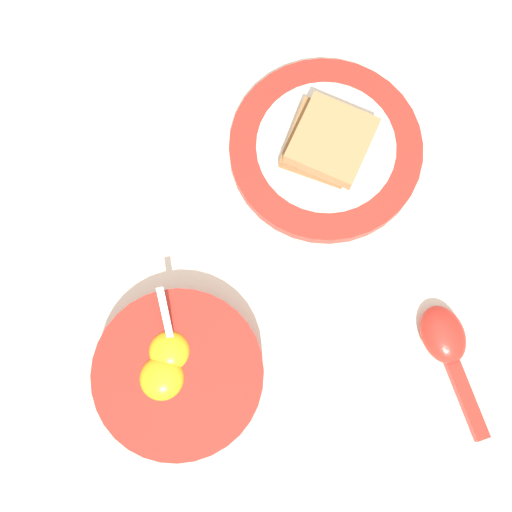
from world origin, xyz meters
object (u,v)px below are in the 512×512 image
(egg_bowl, at_px, (179,375))
(toast_sandwich, at_px, (328,141))
(soup_spoon, at_px, (447,345))
(toast_plate, at_px, (325,149))

(egg_bowl, bearing_deg, toast_sandwich, 146.30)
(soup_spoon, bearing_deg, toast_plate, -152.95)
(egg_bowl, xyz_separation_m, soup_spoon, (-0.02, 0.28, -0.01))
(toast_sandwich, bearing_deg, soup_spoon, 27.33)
(egg_bowl, height_order, toast_plate, egg_bowl)
(soup_spoon, bearing_deg, toast_sandwich, -152.67)
(toast_plate, relative_size, toast_sandwich, 1.94)
(toast_sandwich, height_order, soup_spoon, toast_sandwich)
(soup_spoon, bearing_deg, egg_bowl, -85.23)
(egg_bowl, xyz_separation_m, toast_sandwich, (-0.25, 0.17, 0.01))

